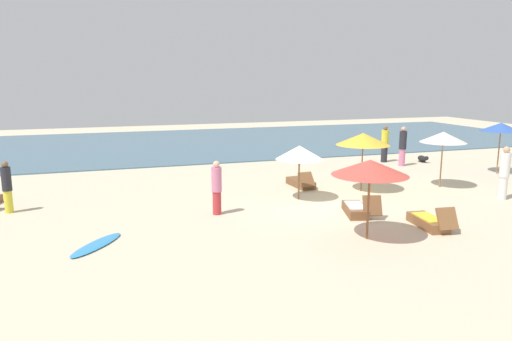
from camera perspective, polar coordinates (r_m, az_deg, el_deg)
The scene contains 17 objects.
ground_plane at distance 16.57m, azimuth 7.53°, elevation -4.26°, with size 60.00×60.00×0.00m, color beige.
ocean_water at distance 32.44m, azimuth -5.51°, elevation 3.36°, with size 48.00×16.00×0.06m, color #476B7F.
umbrella_0 at distance 18.67m, azimuth 12.64°, elevation 3.67°, with size 2.04×2.04×2.27m.
umbrella_2 at distance 24.32m, azimuth 27.17°, elevation 4.62°, with size 1.78×1.78×2.33m.
umbrella_3 at distance 13.06m, azimuth 13.43°, elevation 0.34°, with size 2.05×2.05×2.20m.
umbrella_4 at distance 17.07m, azimuth 5.19°, elevation 2.15°, with size 1.71×1.71×1.97m.
umbrella_5 at distance 20.32m, azimuth 21.42°, elevation 3.71°, with size 1.80×1.80×2.24m.
lounger_0 at distance 19.37m, azimuth 5.40°, elevation -1.45°, with size 0.71×1.72×0.70m.
lounger_1 at distance 15.75m, azimuth 11.90°, elevation -4.54°, with size 1.05×1.74×0.74m.
lounger_2 at distance 15.02m, azimuth 19.99°, elevation -5.75°, with size 0.78×1.69×0.74m.
person_0 at distance 19.31m, azimuth 27.48°, elevation -0.22°, with size 0.43×0.43×1.94m.
person_1 at distance 15.34m, azimuth -4.70°, elevation -2.02°, with size 0.37×0.37×1.75m.
person_2 at distance 17.43m, azimuth -27.53°, elevation -1.72°, with size 0.38×0.38×1.71m.
person_3 at distance 25.69m, azimuth 15.08°, elevation 3.09°, with size 0.50×0.50×1.89m.
person_4 at distance 24.78m, azimuth 17.07°, elevation 2.81°, with size 0.41×0.41×1.96m.
dog at distance 26.35m, azimuth 19.23°, elevation 1.35°, with size 0.38×0.78×0.36m.
surfboard at distance 13.36m, azimuth -18.45°, elevation -8.38°, with size 1.59×1.92×0.07m.
Camera 1 is at (-6.98, -14.38, 4.35)m, focal length 33.58 mm.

